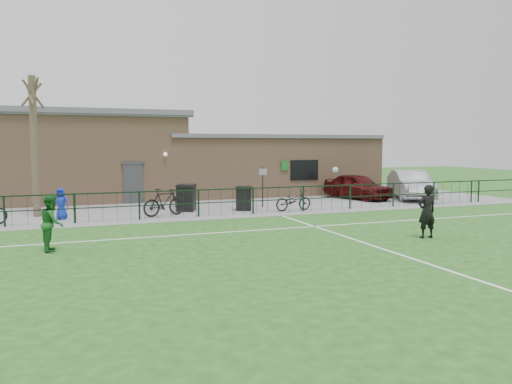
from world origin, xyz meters
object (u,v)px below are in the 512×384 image
object	(u,v)px
wheelie_bin_left	(186,199)
spectator_child	(61,204)
ball_ground	(42,224)
wheelie_bin_right	(244,199)
bicycle_d	(164,202)
car_silver	(410,185)
bare_tree	(34,147)
bicycle_e	(293,200)
sign_post	(263,187)
car_maroon	(358,186)
outfield_player	(52,223)

from	to	relation	value
wheelie_bin_left	spectator_child	world-z (taller)	spectator_child
wheelie_bin_left	ball_ground	world-z (taller)	wheelie_bin_left
wheelie_bin_left	spectator_child	xyz separation A→B (m)	(-5.43, -0.74, 0.07)
wheelie_bin_right	bicycle_d	distance (m)	3.91
car_silver	spectator_child	size ratio (longest dim) A/B	3.79
bare_tree	spectator_child	distance (m)	2.82
bare_tree	wheelie_bin_right	world-z (taller)	bare_tree
wheelie_bin_left	bicycle_e	bearing A→B (deg)	4.68
sign_post	bare_tree	bearing A→B (deg)	177.44
wheelie_bin_right	bicycle_d	size ratio (longest dim) A/B	0.52
car_maroon	bare_tree	bearing A→B (deg)	167.83
wheelie_bin_left	spectator_child	bearing A→B (deg)	-148.42
bare_tree	car_maroon	size ratio (longest dim) A/B	1.41
car_silver	outfield_player	xyz separation A→B (m)	(-18.80, -7.79, -0.01)
car_maroon	ball_ground	size ratio (longest dim) A/B	19.65
car_maroon	ball_ground	xyz separation A→B (m)	(-16.40, -4.02, -0.63)
sign_post	bicycle_e	size ratio (longest dim) A/B	1.09
car_silver	bicycle_e	xyz separation A→B (m)	(-8.45, -2.29, -0.33)
bare_tree	bicycle_d	size ratio (longest dim) A/B	3.00
wheelie_bin_left	bicycle_d	distance (m)	1.78
wheelie_bin_left	outfield_player	bearing A→B (deg)	-104.40
car_silver	bicycle_d	distance (m)	14.56
sign_post	spectator_child	distance (m)	9.32
car_silver	wheelie_bin_right	bearing A→B (deg)	-149.00
wheelie_bin_right	bicycle_e	xyz separation A→B (m)	(2.12, -0.96, -0.04)
bicycle_d	bicycle_e	bearing A→B (deg)	-111.26
wheelie_bin_right	sign_post	distance (m)	1.52
outfield_player	ball_ground	world-z (taller)	outfield_player
sign_post	bicycle_d	bearing A→B (deg)	-165.47
bare_tree	wheelie_bin_left	bearing A→B (deg)	-4.59
wheelie_bin_right	ball_ground	bearing A→B (deg)	-146.38
car_silver	bare_tree	bearing A→B (deg)	-155.75
wheelie_bin_right	sign_post	size ratio (longest dim) A/B	0.53
sign_post	bicycle_d	world-z (taller)	sign_post
wheelie_bin_right	ball_ground	xyz separation A→B (m)	(-8.70, -1.69, -0.44)
bare_tree	wheelie_bin_left	distance (m)	6.87
sign_post	car_silver	world-z (taller)	sign_post
car_silver	bicycle_d	xyz separation A→B (m)	(-14.43, -1.92, -0.21)
bicycle_d	outfield_player	distance (m)	7.32
bare_tree	wheelie_bin_left	size ratio (longest dim) A/B	5.17
car_silver	car_maroon	bearing A→B (deg)	-175.31
wheelie_bin_right	bicycle_e	world-z (taller)	wheelie_bin_right
bare_tree	ball_ground	bearing A→B (deg)	-83.71
bicycle_d	outfield_player	size ratio (longest dim) A/B	1.21
car_maroon	wheelie_bin_right	bearing A→B (deg)	-179.25
sign_post	bicycle_e	distance (m)	1.98
outfield_player	spectator_child	bearing A→B (deg)	0.16
bicycle_d	spectator_child	distance (m)	4.21
car_maroon	car_silver	distance (m)	3.04
sign_post	car_silver	bearing A→B (deg)	3.64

